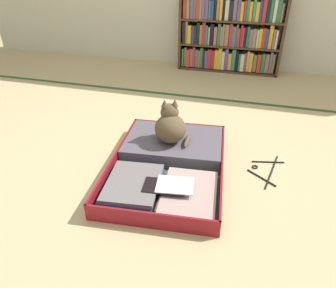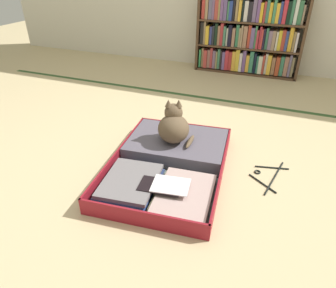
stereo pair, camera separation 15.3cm
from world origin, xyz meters
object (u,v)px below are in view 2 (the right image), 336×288
bookshelf (248,36)px  clothes_hanger (269,176)px  open_suitcase (169,161)px  black_cat (174,126)px

bookshelf → clothes_hanger: bookshelf is taller
bookshelf → clothes_hanger: bearing=-76.3°
bookshelf → clothes_hanger: 2.14m
bookshelf → clothes_hanger: size_ratio=3.09×
clothes_hanger → bookshelf: bearing=103.7°
open_suitcase → black_cat: black_cat is taller
black_cat → clothes_hanger: (0.66, -0.04, -0.21)m
bookshelf → open_suitcase: bearing=-93.3°
bookshelf → open_suitcase: (-0.13, -2.17, -0.38)m
black_cat → clothes_hanger: size_ratio=0.76×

